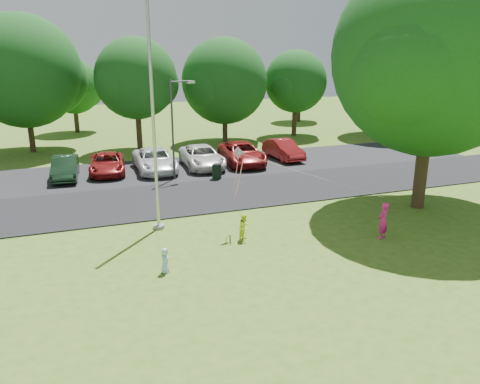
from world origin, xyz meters
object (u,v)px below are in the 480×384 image
object	(u,v)px
street_lamp	(176,120)
big_tree	(433,60)
flagpole	(154,135)
child_yellow	(244,227)
child_blue	(165,260)
woman	(383,221)
kite	(243,165)
trash_can	(217,172)

from	to	relation	value
street_lamp	big_tree	bearing A→B (deg)	-62.65
flagpole	child_yellow	world-z (taller)	flagpole
street_lamp	child_blue	xyz separation A→B (m)	(-3.33, -12.45, -3.16)
woman	kite	xyz separation A→B (m)	(-5.21, 2.75, 2.21)
child_blue	kite	world-z (taller)	kite
flagpole	kite	distance (m)	3.91
flagpole	kite	xyz separation A→B (m)	(3.34, -1.66, -1.17)
flagpole	child_blue	distance (m)	5.80
kite	big_tree	bearing A→B (deg)	-16.19
flagpole	woman	bearing A→B (deg)	-27.28
big_tree	child_blue	size ratio (longest dim) A/B	13.14
woman	child_blue	distance (m)	9.17
street_lamp	kite	bearing A→B (deg)	-105.08
flagpole	kite	size ratio (longest dim) A/B	1.77
kite	trash_can	bearing A→B (deg)	63.14
child_blue	kite	distance (m)	5.45
trash_can	woman	bearing A→B (deg)	-72.63
flagpole	trash_can	bearing A→B (deg)	55.12
street_lamp	big_tree	xyz separation A→B (m)	(10.03, -9.64, 3.52)
street_lamp	child_blue	bearing A→B (deg)	-123.72
flagpole	big_tree	xyz separation A→B (m)	(12.74, -1.62, 2.97)
child_blue	kite	bearing A→B (deg)	-30.72
flagpole	kite	bearing A→B (deg)	-26.48
big_tree	kite	xyz separation A→B (m)	(-9.40, -0.04, -4.14)
trash_can	kite	bearing A→B (deg)	-100.41
street_lamp	child_blue	size ratio (longest dim) A/B	6.55
trash_can	child_blue	world-z (taller)	trash_can
street_lamp	trash_can	world-z (taller)	street_lamp
flagpole	kite	world-z (taller)	flagpole
street_lamp	trash_can	bearing A→B (deg)	-41.14
trash_can	street_lamp	bearing A→B (deg)	157.62
street_lamp	kite	size ratio (longest dim) A/B	1.07
flagpole	street_lamp	xyz separation A→B (m)	(2.72, 8.02, -0.55)
flagpole	woman	distance (m)	10.20
trash_can	kite	distance (m)	9.26
child_yellow	kite	size ratio (longest dim) A/B	0.20
woman	child_yellow	distance (m)	5.77
big_tree	woman	bearing A→B (deg)	-146.37
trash_can	child_blue	bearing A→B (deg)	-115.74
big_tree	child_yellow	size ratio (longest dim) A/B	10.67
big_tree	kite	world-z (taller)	big_tree
woman	child_blue	size ratio (longest dim) A/B	1.71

